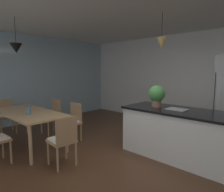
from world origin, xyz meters
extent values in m
cube|color=#4C301E|center=(0.00, 0.00, -0.02)|extent=(10.00, 8.40, 0.04)
cube|color=silver|center=(0.00, 3.26, 1.35)|extent=(10.00, 0.12, 2.70)
cube|color=#9EB7C6|center=(-4.06, 0.00, 1.35)|extent=(0.06, 8.40, 2.70)
cube|color=tan|center=(-2.13, -0.75, 0.73)|extent=(1.93, 0.88, 0.04)
cylinder|color=tan|center=(-3.02, -0.39, 0.37)|extent=(0.06, 0.06, 0.73)
cylinder|color=tan|center=(-1.25, -0.39, 0.37)|extent=(0.06, 0.06, 0.73)
cylinder|color=tan|center=(-1.25, -1.11, 0.37)|extent=(0.06, 0.06, 0.73)
cylinder|color=#A87F56|center=(-1.88, -1.35, 0.21)|extent=(0.04, 0.04, 0.41)
cylinder|color=#A87F56|center=(-1.54, -1.33, 0.21)|extent=(0.04, 0.04, 0.41)
cube|color=#A87F56|center=(-2.57, 0.01, 0.43)|extent=(0.41, 0.41, 0.04)
cube|color=white|center=(-2.57, 0.01, 0.47)|extent=(0.37, 0.37, 0.03)
cube|color=#A87F56|center=(-2.57, 0.19, 0.66)|extent=(0.38, 0.04, 0.42)
cylinder|color=#A87F56|center=(-2.40, -0.15, 0.21)|extent=(0.04, 0.04, 0.41)
cylinder|color=#A87F56|center=(-2.74, -0.16, 0.21)|extent=(0.04, 0.04, 0.41)
cylinder|color=#A87F56|center=(-2.40, 0.19, 0.21)|extent=(0.04, 0.04, 0.41)
cylinder|color=#A87F56|center=(-2.74, 0.18, 0.21)|extent=(0.04, 0.04, 0.41)
cube|color=#A87F56|center=(-0.85, -0.75, 0.43)|extent=(0.43, 0.43, 0.04)
cube|color=white|center=(-0.85, -0.75, 0.47)|extent=(0.39, 0.39, 0.03)
cube|color=#A87F56|center=(-0.67, -0.76, 0.66)|extent=(0.06, 0.38, 0.42)
cylinder|color=#A87F56|center=(-1.03, -0.90, 0.21)|extent=(0.04, 0.04, 0.41)
cylinder|color=#A87F56|center=(-1.00, -0.57, 0.21)|extent=(0.04, 0.04, 0.41)
cylinder|color=#A87F56|center=(-0.69, -0.93, 0.21)|extent=(0.04, 0.04, 0.41)
cylinder|color=#A87F56|center=(-0.66, -0.59, 0.21)|extent=(0.04, 0.04, 0.41)
cube|color=#A87F56|center=(-3.42, -0.75, 0.43)|extent=(0.44, 0.44, 0.04)
cube|color=white|center=(-3.42, -0.75, 0.47)|extent=(0.39, 0.39, 0.03)
cube|color=#A87F56|center=(-3.60, -0.73, 0.66)|extent=(0.07, 0.38, 0.42)
cylinder|color=#A87F56|center=(-3.24, -0.59, 0.21)|extent=(0.04, 0.04, 0.41)
cylinder|color=#A87F56|center=(-3.27, -0.93, 0.21)|extent=(0.04, 0.04, 0.41)
cylinder|color=#A87F56|center=(-3.57, -0.56, 0.21)|extent=(0.04, 0.04, 0.41)
cube|color=#A87F56|center=(-1.70, 0.01, 0.43)|extent=(0.42, 0.42, 0.04)
cube|color=white|center=(-1.70, 0.01, 0.47)|extent=(0.38, 0.38, 0.03)
cube|color=#A87F56|center=(-1.71, 0.19, 0.66)|extent=(0.38, 0.05, 0.42)
cylinder|color=#A87F56|center=(-1.52, -0.15, 0.21)|extent=(0.04, 0.04, 0.41)
cylinder|color=#A87F56|center=(-1.86, -0.17, 0.21)|extent=(0.04, 0.04, 0.41)
cylinder|color=#A87F56|center=(-1.54, 0.19, 0.21)|extent=(0.04, 0.04, 0.41)
cylinder|color=#A87F56|center=(-1.88, 0.17, 0.21)|extent=(0.04, 0.04, 0.41)
cube|color=silver|center=(0.43, 0.92, 0.44)|extent=(1.95, 0.84, 0.88)
cube|color=black|center=(0.43, 0.92, 0.88)|extent=(2.01, 0.90, 0.04)
cube|color=gray|center=(0.40, 0.92, 0.91)|extent=(0.36, 0.30, 0.01)
cylinder|color=#4C4C4C|center=(0.58, 2.52, 0.99)|extent=(0.02, 0.02, 1.18)
cylinder|color=black|center=(-2.29, -0.85, 2.44)|extent=(0.01, 0.01, 0.53)
cone|color=black|center=(-2.29, -0.85, 2.07)|extent=(0.25, 0.25, 0.20)
cylinder|color=black|center=(0.04, 0.92, 2.47)|extent=(0.01, 0.01, 0.46)
cone|color=olive|center=(0.04, 0.92, 2.14)|extent=(0.17, 0.17, 0.20)
cylinder|color=#8C664C|center=(-0.03, 0.92, 0.96)|extent=(0.19, 0.19, 0.12)
sphere|color=#478C42|center=(-0.03, 0.92, 1.16)|extent=(0.33, 0.33, 0.33)
cylinder|color=slate|center=(-1.86, -0.85, 0.83)|extent=(0.09, 0.09, 0.16)
camera|label=1|loc=(1.98, -2.50, 1.61)|focal=31.56mm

